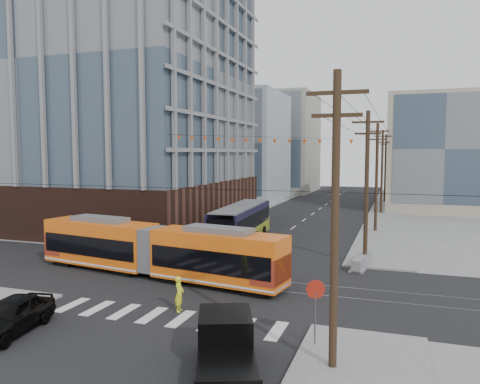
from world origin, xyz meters
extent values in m
plane|color=slate|center=(0.00, 0.00, 0.00)|extent=(160.00, 160.00, 0.00)
cube|color=#381E16|center=(-22.00, 23.00, 14.30)|extent=(30.00, 25.00, 28.60)
cube|color=#8C99A5|center=(-17.00, 52.00, 9.00)|extent=(18.00, 16.00, 18.00)
cube|color=gray|center=(16.00, 48.00, 8.00)|extent=(14.00, 14.00, 16.00)
cube|color=gray|center=(-14.00, 72.00, 10.00)|extent=(16.00, 18.00, 20.00)
cube|color=#8C99A5|center=(18.00, 68.00, 7.00)|extent=(16.00, 16.00, 14.00)
cylinder|color=black|center=(8.50, -6.00, 5.50)|extent=(0.30, 0.30, 11.00)
cylinder|color=black|center=(8.50, 56.00, 5.50)|extent=(0.30, 0.30, 11.00)
imported|color=black|center=(-5.61, -7.10, 0.82)|extent=(2.65, 5.04, 1.64)
imported|color=#B1B2B3|center=(-5.16, 11.87, 0.69)|extent=(2.99, 4.46, 1.39)
imported|color=silver|center=(-5.29, 17.26, 0.68)|extent=(2.46, 4.89, 1.36)
imported|color=slate|center=(-5.55, 26.17, 0.65)|extent=(3.84, 5.17, 1.30)
imported|color=yellow|center=(0.24, -2.03, 0.91)|extent=(0.55, 0.73, 1.82)
cube|color=slate|center=(8.30, 10.53, 0.41)|extent=(1.40, 4.22, 0.83)
camera|label=1|loc=(10.67, -23.00, 8.08)|focal=35.00mm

